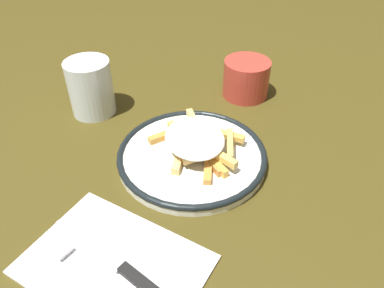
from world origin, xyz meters
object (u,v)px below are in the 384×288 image
object	(u,v)px
fries_heap	(196,140)
plate	(192,156)
napkin	(114,264)
coffee_mug	(246,78)
fork	(90,273)
water_glass	(91,88)
knife	(124,269)

from	to	relation	value
fries_heap	plate	bearing A→B (deg)	179.32
napkin	coffee_mug	xyz separation A→B (m)	(0.46, 0.04, 0.03)
fries_heap	coffee_mug	size ratio (longest dim) A/B	1.38
fork	coffee_mug	bearing A→B (deg)	3.50
plate	water_glass	bearing A→B (deg)	84.42
water_glass	coffee_mug	size ratio (longest dim) A/B	0.89
napkin	plate	bearing A→B (deg)	6.15
fork	plate	bearing A→B (deg)	2.65
plate	napkin	world-z (taller)	plate
knife	water_glass	world-z (taller)	water_glass
fork	knife	distance (m)	0.04
coffee_mug	water_glass	bearing A→B (deg)	133.96
plate	napkin	bearing A→B (deg)	-173.85
fries_heap	knife	bearing A→B (deg)	-169.68
plate	fork	size ratio (longest dim) A/B	1.38
napkin	knife	size ratio (longest dim) A/B	1.04
knife	napkin	bearing A→B (deg)	83.47
fork	knife	world-z (taller)	knife
fork	napkin	bearing A→B (deg)	-24.18
plate	coffee_mug	bearing A→B (deg)	4.37
knife	fork	bearing A→B (deg)	128.88
napkin	knife	bearing A→B (deg)	-96.53
fries_heap	water_glass	xyz separation A→B (m)	(0.01, 0.24, 0.02)
plate	fork	bearing A→B (deg)	-177.35
plate	water_glass	distance (m)	0.24
napkin	knife	world-z (taller)	knife
fries_heap	knife	distance (m)	0.24
fries_heap	napkin	bearing A→B (deg)	-174.18
plate	water_glass	size ratio (longest dim) A/B	2.32
plate	knife	size ratio (longest dim) A/B	1.16
knife	water_glass	xyz separation A→B (m)	(0.24, 0.28, 0.04)
knife	water_glass	distance (m)	0.38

